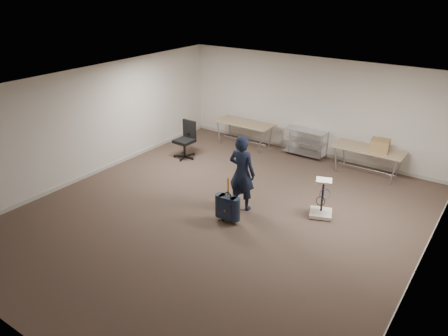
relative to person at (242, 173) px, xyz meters
The scene contains 10 objects.
ground 1.04m from the person, 107.28° to the right, with size 9.00×9.00×0.00m, color #443329.
room_shell 1.17m from the person, 102.02° to the left, with size 8.00×9.00×9.00m.
folding_table_left 3.98m from the person, 121.48° to the left, with size 1.80×0.75×0.73m.
folding_table_right 3.81m from the person, 63.02° to the left, with size 1.80×0.75×0.73m.
wire_shelf 3.67m from the person, 92.75° to the left, with size 1.22×0.47×0.80m.
person is the anchor object (origin of this frame).
suitcase 0.87m from the person, 82.01° to the right, with size 0.38×0.24×1.01m.
office_chair 3.38m from the person, 151.43° to the left, with size 0.65×0.65×1.07m.
equipment_cart 1.87m from the person, 22.83° to the left, with size 0.61×0.61×0.87m.
cardboard_box 3.87m from the person, 58.83° to the left, with size 0.44×0.33×0.33m, color #946B45.
Camera 1 is at (4.81, -6.79, 4.83)m, focal length 35.00 mm.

